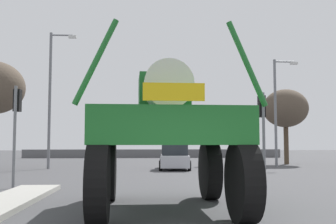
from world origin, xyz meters
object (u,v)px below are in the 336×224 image
(oversize_sprayer, at_px, (165,133))
(traffic_signal_far_left, at_px, (215,127))
(streetlight_far_right, at_px, (277,107))
(traffic_signal_near_left, at_px, (17,114))
(traffic_signal_near_right, at_px, (262,118))
(streetlight_far_left, at_px, (52,93))
(bare_tree_right, at_px, (285,109))
(sedan_ahead, at_px, (175,158))

(oversize_sprayer, xyz_separation_m, traffic_signal_far_left, (4.69, 19.31, 0.87))
(oversize_sprayer, relative_size, streetlight_far_right, 0.72)
(traffic_signal_near_left, height_order, traffic_signal_near_right, traffic_signal_near_left)
(oversize_sprayer, bearing_deg, streetlight_far_left, 20.26)
(streetlight_far_right, height_order, bare_tree_right, streetlight_far_right)
(traffic_signal_far_left, distance_m, streetlight_far_left, 11.85)
(traffic_signal_near_right, height_order, traffic_signal_far_left, traffic_signal_far_left)
(oversize_sprayer, distance_m, streetlight_far_left, 17.36)
(traffic_signal_near_right, bearing_deg, traffic_signal_near_left, -179.98)
(traffic_signal_near_right, relative_size, streetlight_far_left, 0.41)
(sedan_ahead, relative_size, streetlight_far_left, 0.48)
(traffic_signal_near_right, height_order, streetlight_far_right, streetlight_far_right)
(traffic_signal_near_left, xyz_separation_m, traffic_signal_near_right, (9.31, 0.00, -0.13))
(streetlight_far_right, bearing_deg, oversize_sprayer, -116.90)
(oversize_sprayer, bearing_deg, sedan_ahead, -7.15)
(sedan_ahead, height_order, bare_tree_right, bare_tree_right)
(oversize_sprayer, xyz_separation_m, traffic_signal_near_right, (4.03, 5.15, 0.70))
(traffic_signal_near_right, distance_m, streetlight_far_right, 12.82)
(sedan_ahead, relative_size, bare_tree_right, 0.73)
(traffic_signal_near_right, bearing_deg, streetlight_far_left, 134.47)
(traffic_signal_near_left, height_order, streetlight_far_left, streetlight_far_left)
(sedan_ahead, distance_m, traffic_signal_near_left, 12.00)
(traffic_signal_near_right, xyz_separation_m, traffic_signal_far_left, (0.66, 14.16, 0.17))
(sedan_ahead, height_order, traffic_signal_far_left, traffic_signal_far_left)
(traffic_signal_far_left, bearing_deg, streetlight_far_left, -162.73)
(sedan_ahead, height_order, streetlight_far_left, streetlight_far_left)
(streetlight_far_left, bearing_deg, traffic_signal_far_left, 17.27)
(oversize_sprayer, bearing_deg, traffic_signal_near_left, 43.76)
(sedan_ahead, relative_size, traffic_signal_near_left, 1.11)
(traffic_signal_far_left, relative_size, bare_tree_right, 0.66)
(sedan_ahead, xyz_separation_m, traffic_signal_near_left, (-6.64, -9.79, 2.03))
(streetlight_far_right, distance_m, bare_tree_right, 3.56)
(traffic_signal_near_right, xyz_separation_m, streetlight_far_left, (-10.49, 10.69, 2.20))
(sedan_ahead, bearing_deg, streetlight_far_right, -70.93)
(sedan_ahead, distance_m, streetlight_far_right, 8.30)
(bare_tree_right, bearing_deg, traffic_signal_near_right, -112.82)
(traffic_signal_near_left, relative_size, bare_tree_right, 0.65)
(traffic_signal_near_left, bearing_deg, sedan_ahead, 55.85)
(traffic_signal_near_left, relative_size, traffic_signal_far_left, 0.99)
(streetlight_far_left, bearing_deg, traffic_signal_near_left, -83.66)
(traffic_signal_near_right, relative_size, bare_tree_right, 0.62)
(traffic_signal_near_left, distance_m, bare_tree_right, 21.69)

